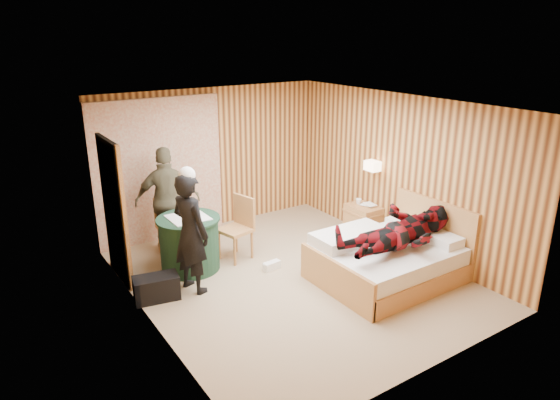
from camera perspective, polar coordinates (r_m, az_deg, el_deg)
floor at (r=7.35m, az=1.33°, el=-8.85°), size 4.20×5.00×0.01m
ceiling at (r=6.57m, az=1.50°, el=10.83°), size 4.20×5.00×0.01m
wall_back at (r=8.94m, az=-7.80°, el=4.66°), size 4.20×0.02×2.50m
wall_left at (r=5.98m, az=-15.36°, el=-3.09°), size 0.02×5.00×2.50m
wall_right at (r=8.19m, az=13.58°, el=2.99°), size 0.02×5.00×2.50m
curtain at (r=8.52m, az=-13.63°, el=3.24°), size 2.20×0.08×2.40m
doorway at (r=7.34m, az=-18.45°, el=-1.18°), size 0.06×0.90×2.05m
wall_lamp at (r=8.36m, az=10.54°, el=3.87°), size 0.26×0.24×0.16m
bed at (r=7.37m, az=12.06°, el=-6.64°), size 1.95×1.50×1.03m
nightstand at (r=8.71m, az=9.44°, el=-2.39°), size 0.44×0.59×0.57m
round_table at (r=7.56m, az=-10.30°, el=-4.85°), size 0.93×0.93×0.83m
chair_far at (r=8.15m, az=-12.44°, el=-2.29°), size 0.44×0.44×0.93m
chair_near at (r=7.78m, az=-4.70°, el=-2.62°), size 0.54×0.54×0.99m
duffel_bag at (r=6.93m, az=-13.94°, el=-9.73°), size 0.64×0.42×0.33m
sneaker_left at (r=7.56m, az=-0.94°, el=-7.50°), size 0.28×0.13×0.12m
sneaker_right at (r=7.56m, az=-1.09°, el=-7.56°), size 0.26×0.16×0.11m
woman_standing at (r=6.80m, az=-10.19°, el=-3.74°), size 0.56×0.70×1.68m
man_at_table at (r=8.08m, az=-12.71°, el=-0.04°), size 1.09×0.72×1.72m
man_on_bed at (r=6.99m, az=13.85°, el=-2.44°), size 0.86×0.67×1.77m
book_lower at (r=8.58m, az=9.77°, el=-0.71°), size 0.24×0.27×0.02m
book_upper at (r=8.57m, az=9.77°, el=-0.59°), size 0.19×0.24×0.02m
cup_nightstand at (r=8.69m, az=8.97°, el=-0.16°), size 0.11×0.11×0.09m
cup_table at (r=7.38m, az=-9.64°, el=-1.55°), size 0.14×0.14×0.10m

